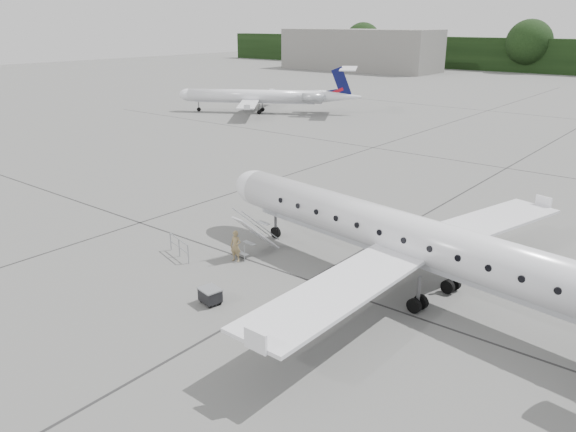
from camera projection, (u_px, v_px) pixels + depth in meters
The scene contains 8 objects.
ground at pixel (387, 351), 21.31m from camera, with size 320.00×320.00×0.00m, color slate.
terminal_building at pixel (360, 50), 142.07m from camera, with size 40.00×14.00×10.00m, color slate.
main_regional_jet at pixel (421, 218), 24.66m from camera, with size 28.61×20.60×7.34m, color silver, non-canonical shape.
airstair at pixel (256, 234), 29.88m from camera, with size 0.85×2.52×2.30m, color silver, non-canonical shape.
passenger at pixel (236, 246), 29.08m from camera, with size 0.61×0.40×1.67m, color olive.
safety_railing at pixel (179, 248), 29.71m from camera, with size 2.20×0.08×1.00m, color #919499, non-canonical shape.
baggage_cart at pixel (210, 295), 24.80m from camera, with size 0.91×0.74×0.79m, color black, non-canonical shape.
bg_regional_left at pixel (254, 90), 75.94m from camera, with size 23.64×17.02×6.20m, color silver, non-canonical shape.
Camera 1 is at (8.63, -16.73, 11.86)m, focal length 35.00 mm.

